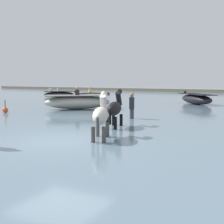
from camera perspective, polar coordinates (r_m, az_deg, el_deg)
The scene contains 10 objects.
ground_plane at distance 9.60m, azimuth -9.37°, elevation -7.64°, with size 120.00×120.00×0.00m, color gray.
water_surface at distance 18.43m, azimuth 9.76°, elevation -0.35°, with size 90.00×90.00×0.43m, color slate.
horse_lead_pinto at distance 9.48m, azimuth -2.06°, elevation -0.92°, with size 0.94×1.70×1.87m.
horse_trailing_black at distance 11.82m, azimuth 0.52°, elevation 0.46°, with size 0.73×1.72×1.86m.
boat_far_inshore at distance 19.02m, azimuth -6.34°, elevation 1.84°, with size 4.03×3.61×1.33m.
boat_distant_west at distance 31.88m, azimuth -9.73°, elevation 3.29°, with size 2.69×2.93×1.05m.
boat_distant_east at distance 29.15m, azimuth -4.08°, elevation 3.10°, with size 2.61×3.01×1.06m.
boat_mid_channel at distance 23.36m, azimuth 15.21°, elevation 2.32°, with size 3.43×3.63×0.88m.
person_wading_mid at distance 14.36m, azimuth 3.65°, elevation 0.52°, with size 0.29×0.36×1.63m.
channel_buoy at distance 17.77m, azimuth -18.98°, elevation 0.37°, with size 0.30×0.30×0.69m.
Camera 1 is at (5.67, -7.41, 2.28)m, focal length 49.85 mm.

